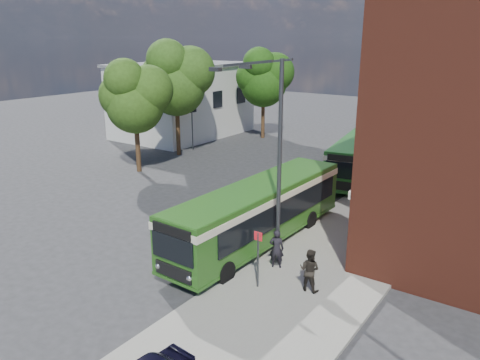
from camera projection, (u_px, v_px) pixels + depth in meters
The scene contains 14 objects.
ground at pixel (213, 226), 25.29m from camera, with size 120.00×120.00×0.00m, color #2C2C2F.
pavement at pixel (389, 208), 27.70m from camera, with size 6.00×48.00×0.15m, color gray.
kerb_line at pixel (341, 200), 29.39m from camera, with size 0.12×48.00×0.01m, color beige.
white_building at pixel (183, 99), 48.19m from camera, with size 9.40×13.40×7.30m.
flagpole at pixel (192, 95), 40.86m from camera, with size 0.95×0.10×9.00m.
street_lamp at pixel (272, 161), 19.67m from camera, with size 2.96×2.38×9.00m.
bus_stop_sign at pixel (258, 256), 18.48m from camera, with size 0.35×0.08×2.52m.
bus_front at pixel (259, 208), 22.68m from camera, with size 2.94×12.10×3.02m.
bus_rear at pixel (363, 151), 34.11m from camera, with size 4.54×12.64×3.02m.
pedestrian_a at pixel (277, 249), 20.25m from camera, with size 0.64×0.42×1.74m, color black.
pedestrian_b at pixel (309, 270), 18.38m from camera, with size 0.85×0.66×1.75m, color black.
tree_left at pixel (134, 96), 33.96m from camera, with size 4.99×4.74×8.43m.
tree_mid at pixel (176, 77), 38.74m from camera, with size 5.76×5.48×9.73m.
tree_right at pixel (264, 77), 45.74m from camera, with size 5.30×5.04×8.95m.
Camera 1 is at (14.64, -18.38, 9.78)m, focal length 35.00 mm.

